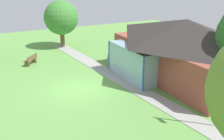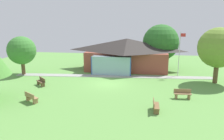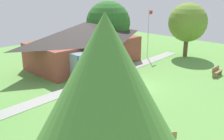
{
  "view_description": "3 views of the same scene",
  "coord_description": "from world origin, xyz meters",
  "views": [
    {
      "loc": [
        16.17,
        -5.92,
        7.37
      ],
      "look_at": [
        0.49,
        2.19,
        1.17
      ],
      "focal_mm": 44.02,
      "sensor_mm": 36.0,
      "label": 1
    },
    {
      "loc": [
        3.92,
        -22.48,
        6.71
      ],
      "look_at": [
        0.09,
        2.24,
        1.04
      ],
      "focal_mm": 34.66,
      "sensor_mm": 36.0,
      "label": 2
    },
    {
      "loc": [
        -15.15,
        -12.74,
        7.53
      ],
      "look_at": [
        -0.51,
        1.96,
        1.06
      ],
      "focal_mm": 41.79,
      "sensor_mm": 36.0,
      "label": 3
    }
  ],
  "objects": [
    {
      "name": "tree_behind_pavilion_right",
      "position": [
        6.08,
        9.2,
        3.71
      ],
      "size": [
        5.14,
        5.14,
        6.29
      ],
      "color": "brown",
      "rests_on": "ground_plane"
    },
    {
      "name": "flagpole",
      "position": [
        8.11,
        4.85,
        3.0
      ],
      "size": [
        0.64,
        0.08,
        5.42
      ],
      "color": "silver",
      "rests_on": "ground_plane"
    },
    {
      "name": "bench_mid_left",
      "position": [
        -6.91,
        -1.79,
        0.4
      ],
      "size": [
        1.4,
        1.34,
        0.84
      ],
      "rotation": [
        0.0,
        0.0,
        2.39
      ],
      "color": "brown",
      "rests_on": "ground_plane"
    },
    {
      "name": "bench_front_left",
      "position": [
        -5.47,
        -6.46,
        0.4
      ],
      "size": [
        1.5,
        1.18,
        0.84
      ],
      "rotation": [
        0.0,
        0.0,
        5.72
      ],
      "color": "#9E7A51",
      "rests_on": "ground_plane"
    },
    {
      "name": "bench_lawn_far_right",
      "position": [
        7.31,
        -3.59,
        0.4
      ],
      "size": [
        1.52,
        0.52,
        0.84
      ],
      "rotation": [
        0.0,
        0.0,
        3.2
      ],
      "color": "olive",
      "rests_on": "ground_plane"
    },
    {
      "name": "footpath",
      "position": [
        0.0,
        3.28,
        0.01
      ],
      "size": [
        24.39,
        3.18,
        0.03
      ],
      "primitive_type": "cube",
      "rotation": [
        0.0,
        0.0,
        0.08
      ],
      "color": "#999993",
      "rests_on": "ground_plane"
    },
    {
      "name": "ground_plane",
      "position": [
        0.0,
        0.0,
        0.0
      ],
      "size": [
        44.0,
        44.0,
        0.0
      ],
      "primitive_type": "plane",
      "color": "#609947"
    },
    {
      "name": "tree_west_hedge",
      "position": [
        -11.44,
        2.47,
        3.1
      ],
      "size": [
        3.53,
        3.53,
        4.88
      ],
      "color": "brown",
      "rests_on": "ground_plane"
    },
    {
      "name": "bench_front_right",
      "position": [
        4.84,
        -6.75,
        0.4
      ],
      "size": [
        0.44,
        1.5,
        0.84
      ],
      "rotation": [
        0.0,
        0.0,
        4.71
      ],
      "color": "brown",
      "rests_on": "ground_plane"
    },
    {
      "name": "tree_east_hedge",
      "position": [
        11.69,
        2.15,
        3.91
      ],
      "size": [
        4.33,
        4.33,
        6.1
      ],
      "color": "brown",
      "rests_on": "ground_plane"
    },
    {
      "name": "pavilion",
      "position": [
        1.3,
        7.59,
        2.26
      ],
      "size": [
        11.96,
        7.65,
        4.35
      ],
      "color": "brown",
      "rests_on": "ground_plane"
    }
  ]
}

